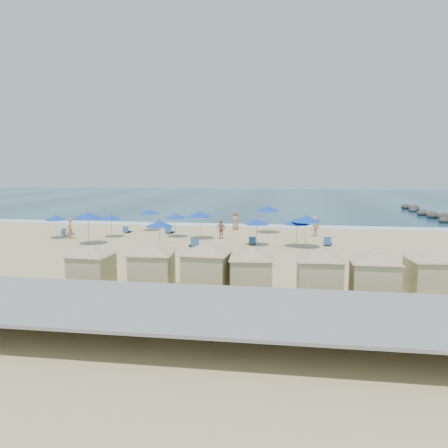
{
  "coord_description": "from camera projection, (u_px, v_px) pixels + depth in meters",
  "views": [
    {
      "loc": [
        6.69,
        -30.15,
        6.21
      ],
      "look_at": [
        1.66,
        3.0,
        1.83
      ],
      "focal_mm": 35.0,
      "sensor_mm": 36.0,
      "label": 1
    }
  ],
  "objects": [
    {
      "name": "umbrella_0",
      "position": [
        56.0,
        218.0,
        38.01
      ],
      "size": [
        1.84,
        1.84,
        2.1
      ],
      "color": "#A5A8AD",
      "rests_on": "ground"
    },
    {
      "name": "beachgoer_3",
      "position": [
        235.0,
        220.0,
        43.52
      ],
      "size": [
        0.97,
        0.68,
        1.87
      ],
      "primitive_type": "imported",
      "rotation": [
        0.0,
        0.0,
        0.09
      ],
      "color": "tan",
      "rests_on": "ground"
    },
    {
      "name": "umbrella_4",
      "position": [
        175.0,
        216.0,
        38.73
      ],
      "size": [
        1.94,
        1.94,
        2.21
      ],
      "color": "#A5A8AD",
      "rests_on": "ground"
    },
    {
      "name": "umbrella_1",
      "position": [
        111.0,
        217.0,
        38.75
      ],
      "size": [
        1.82,
        1.82,
        2.08
      ],
      "color": "#A5A8AD",
      "rests_on": "ground"
    },
    {
      "name": "umbrella_6",
      "position": [
        200.0,
        214.0,
        37.67
      ],
      "size": [
        2.21,
        2.21,
        2.52
      ],
      "color": "#A5A8AD",
      "rests_on": "ground"
    },
    {
      "name": "beach_chair_5",
      "position": [
        328.0,
        242.0,
        34.76
      ],
      "size": [
        0.84,
        1.44,
        0.74
      ],
      "color": "#234D80",
      "rests_on": "ground"
    },
    {
      "name": "cabana_2",
      "position": [
        207.0,
        262.0,
        21.34
      ],
      "size": [
        4.49,
        4.49,
        2.82
      ],
      "color": "tan",
      "rests_on": "ground"
    },
    {
      "name": "cabana_5",
      "position": [
        374.0,
        270.0,
        19.81
      ],
      "size": [
        4.34,
        4.34,
        2.72
      ],
      "color": "tan",
      "rests_on": "ground"
    },
    {
      "name": "rock_jetty",
      "position": [
        436.0,
        216.0,
        52.16
      ],
      "size": [
        2.56,
        26.66,
        0.96
      ],
      "color": "#2E2826",
      "rests_on": "ground"
    },
    {
      "name": "beach_chair_4",
      "position": [
        253.0,
        242.0,
        35.19
      ],
      "size": [
        0.57,
        1.24,
        0.68
      ],
      "color": "#234D80",
      "rests_on": "ground"
    },
    {
      "name": "surf_line",
      "position": [
        226.0,
        225.0,
        46.55
      ],
      "size": [
        160.0,
        2.5,
        0.08
      ],
      "primitive_type": "cube",
      "color": "white",
      "rests_on": "ground"
    },
    {
      "name": "beachgoer_2",
      "position": [
        315.0,
        226.0,
        39.26
      ],
      "size": [
        1.3,
        1.34,
        1.83
      ],
      "primitive_type": "imported",
      "rotation": [
        0.0,
        0.0,
        3.98
      ],
      "color": "tan",
      "rests_on": "ground"
    },
    {
      "name": "seawall",
      "position": [
        125.0,
        302.0,
        18.04
      ],
      "size": [
        160.0,
        6.1,
        1.22
      ],
      "color": "gray",
      "rests_on": "ground"
    },
    {
      "name": "umbrella_9",
      "position": [
        297.0,
        222.0,
        33.82
      ],
      "size": [
        2.04,
        2.04,
        2.32
      ],
      "color": "#A5A8AD",
      "rests_on": "ground"
    },
    {
      "name": "cabana_0",
      "position": [
        92.0,
        263.0,
        21.88
      ],
      "size": [
        4.05,
        4.05,
        2.54
      ],
      "color": "tan",
      "rests_on": "ground"
    },
    {
      "name": "umbrella_3",
      "position": [
        149.0,
        211.0,
        42.69
      ],
      "size": [
        1.92,
        1.92,
        2.19
      ],
      "color": "#A5A8AD",
      "rests_on": "ground"
    },
    {
      "name": "beach_chair_3",
      "position": [
        194.0,
        244.0,
        33.9
      ],
      "size": [
        1.13,
        1.52,
        0.76
      ],
      "color": "#234D80",
      "rests_on": "ground"
    },
    {
      "name": "umbrella_7",
      "position": [
        257.0,
        222.0,
        34.5
      ],
      "size": [
        1.95,
        1.95,
        2.22
      ],
      "color": "#A5A8AD",
      "rests_on": "ground"
    },
    {
      "name": "beachgoer_0",
      "position": [
        70.0,
        228.0,
        37.88
      ],
      "size": [
        0.78,
        0.78,
        1.83
      ],
      "primitive_type": "imported",
      "rotation": [
        0.0,
        0.0,
        5.51
      ],
      "color": "tan",
      "rests_on": "ground"
    },
    {
      "name": "beach_chair_0",
      "position": [
        66.0,
        233.0,
        40.05
      ],
      "size": [
        0.98,
        1.36,
        0.68
      ],
      "color": "#234D80",
      "rests_on": "ground"
    },
    {
      "name": "beachgoer_1",
      "position": [
        221.0,
        229.0,
        38.07
      ],
      "size": [
        1.04,
        0.73,
        1.64
      ],
      "primitive_type": "imported",
      "rotation": [
        0.0,
        0.0,
        5.91
      ],
      "color": "tan",
      "rests_on": "ground"
    },
    {
      "name": "ocean",
      "position": [
        255.0,
        199.0,
        85.28
      ],
      "size": [
        160.0,
        80.0,
        0.06
      ],
      "primitive_type": "cube",
      "color": "navy",
      "rests_on": "ground"
    },
    {
      "name": "cabana_1",
      "position": [
        152.0,
        261.0,
        21.69
      ],
      "size": [
        4.32,
        4.32,
        2.72
      ],
      "color": "tan",
      "rests_on": "ground"
    },
    {
      "name": "trash_bin",
      "position": [
        197.0,
        262.0,
        27.16
      ],
      "size": [
        0.81,
        0.81,
        0.73
      ],
      "primitive_type": "cube",
      "rotation": [
        0.0,
        0.0,
        0.13
      ],
      "color": "black",
      "rests_on": "ground"
    },
    {
      "name": "cabana_3",
      "position": [
        252.0,
        266.0,
        20.84
      ],
      "size": [
        4.18,
        4.18,
        2.63
      ],
      "color": "tan",
      "rests_on": "ground"
    },
    {
      "name": "ground",
      "position": [
        195.0,
        254.0,
        31.36
      ],
      "size": [
        160.0,
        160.0,
        0.0
      ],
      "primitive_type": "plane",
      "color": "tan",
      "rests_on": "ground"
    },
    {
      "name": "beach_chair_2",
      "position": [
        169.0,
        231.0,
        41.09
      ],
      "size": [
        0.65,
        1.38,
        0.75
      ],
      "color": "#234D80",
      "rests_on": "ground"
    },
    {
      "name": "beach_chair_1",
      "position": [
        127.0,
        230.0,
        41.47
      ],
      "size": [
        0.64,
        1.23,
        0.65
      ],
      "color": "#234D80",
      "rests_on": "ground"
    },
    {
      "name": "umbrella_5",
      "position": [
        159.0,
        223.0,
        31.99
      ],
      "size": [
        2.13,
        2.13,
        2.42
      ],
      "color": "#A5A8AD",
      "rests_on": "ground"
    },
    {
      "name": "umbrella_8",
      "position": [
        267.0,
        209.0,
        41.08
      ],
      "size": [
        2.36,
        2.36,
        2.69
      ],
      "color": "#A5A8AD",
      "rests_on": "ground"
    },
    {
      "name": "umbrella_10",
      "position": [
        306.0,
        219.0,
        33.47
      ],
      "size": [
        2.31,
        2.31,
        2.63
      ],
      "color": "#A5A8AD",
      "rests_on": "ground"
    },
    {
      "name": "cabana_4",
      "position": [
        319.0,
        268.0,
        20.35
      ],
      "size": [
        4.31,
        4.31,
        2.71
      ],
      "color": "tan",
      "rests_on": "ground"
    },
    {
      "name": "cabana_6",
      "position": [
        432.0,
        268.0,
        20.21
      ],
      "size": [
        4.3,
        4.3,
        2.71
      ],
      "color": "tan",
      "rests_on": "ground"
    },
    {
      "name": "umbrella_2",
      "position": [
        88.0,
        216.0,
        35.0
      ],
      "size": [
        2.38,
        2.38,
        2.71
      ],
      "color": "#A5A8AD",
      "rests_on": "ground"
    }
  ]
}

